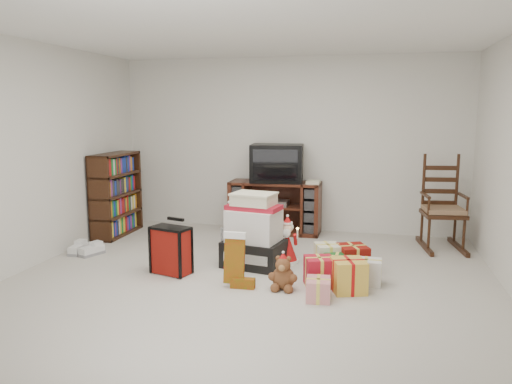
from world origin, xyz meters
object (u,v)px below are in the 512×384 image
(tv_stand, at_px, (275,207))
(teddy_bear, at_px, (283,275))
(crt_television, at_px, (277,163))
(gift_cluster, at_px, (340,269))
(rocking_chair, at_px, (442,215))
(gift_pile, at_px, (254,235))
(bookshelf, at_px, (116,196))
(santa_figurine, at_px, (287,245))
(sneaker_pair, at_px, (85,250))
(red_suitcase, at_px, (171,250))
(mrs_claus_figurine, at_px, (229,232))

(tv_stand, distance_m, teddy_bear, 2.34)
(crt_television, bearing_deg, gift_cluster, -67.41)
(rocking_chair, bearing_deg, tv_stand, 164.71)
(tv_stand, relative_size, teddy_bear, 3.88)
(gift_pile, bearing_deg, bookshelf, 166.46)
(tv_stand, xyz_separation_m, bookshelf, (-2.15, -0.63, 0.19))
(gift_pile, distance_m, santa_figurine, 0.43)
(santa_figurine, distance_m, crt_television, 1.66)
(gift_cluster, bearing_deg, crt_television, 118.27)
(gift_pile, xyz_separation_m, santa_figurine, (0.34, 0.21, -0.15))
(bookshelf, bearing_deg, teddy_bear, -31.33)
(bookshelf, bearing_deg, crt_television, 16.44)
(sneaker_pair, relative_size, crt_television, 0.51)
(rocking_chair, relative_size, gift_pile, 1.51)
(gift_pile, distance_m, red_suitcase, 0.93)
(gift_cluster, bearing_deg, teddy_bear, -146.87)
(rocking_chair, relative_size, red_suitcase, 2.04)
(teddy_bear, height_order, sneaker_pair, teddy_bear)
(gift_pile, bearing_deg, santa_figurine, 42.18)
(gift_pile, height_order, red_suitcase, gift_pile)
(crt_television, bearing_deg, bookshelf, -169.24)
(crt_television, bearing_deg, teddy_bear, -82.94)
(mrs_claus_figurine, xyz_separation_m, crt_television, (0.39, 1.07, 0.77))
(teddy_bear, distance_m, gift_cluster, 0.63)
(teddy_bear, bearing_deg, sneaker_pair, 166.28)
(rocking_chair, distance_m, teddy_bear, 2.62)
(rocking_chair, bearing_deg, red_suitcase, -156.60)
(teddy_bear, xyz_separation_m, sneaker_pair, (-2.58, 0.63, -0.09))
(teddy_bear, bearing_deg, mrs_claus_figurine, 126.99)
(red_suitcase, bearing_deg, gift_pile, 46.18)
(bookshelf, bearing_deg, tv_stand, 16.38)
(rocking_chair, xyz_separation_m, gift_cluster, (-1.17, -1.64, -0.28))
(bookshelf, xyz_separation_m, gift_cluster, (3.21, -1.29, -0.42))
(bookshelf, height_order, santa_figurine, bookshelf)
(teddy_bear, bearing_deg, gift_pile, 124.83)
(teddy_bear, bearing_deg, crt_television, 102.73)
(red_suitcase, distance_m, mrs_claus_figurine, 1.08)
(santa_figurine, height_order, mrs_claus_figurine, mrs_claus_figurine)
(rocking_chair, height_order, red_suitcase, rocking_chair)
(bookshelf, height_order, crt_television, crt_television)
(tv_stand, distance_m, gift_cluster, 2.21)
(sneaker_pair, bearing_deg, gift_pile, 6.90)
(red_suitcase, bearing_deg, bookshelf, 150.24)
(red_suitcase, bearing_deg, sneaker_pair, 177.02)
(gift_pile, distance_m, mrs_claus_figurine, 0.72)
(gift_pile, relative_size, crt_television, 1.06)
(bookshelf, relative_size, sneaker_pair, 2.95)
(bookshelf, xyz_separation_m, rocking_chair, (4.38, 0.34, -0.13))
(santa_figurine, relative_size, gift_cluster, 0.47)
(crt_television, bearing_deg, santa_figurine, -79.75)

